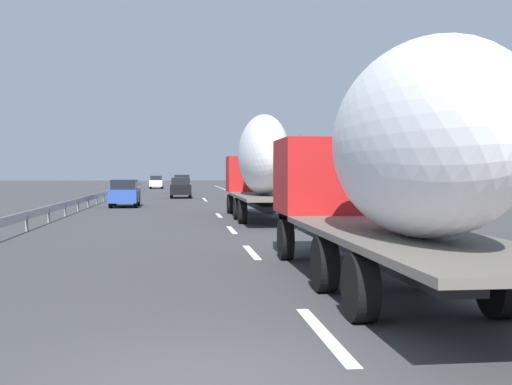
{
  "coord_description": "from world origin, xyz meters",
  "views": [
    {
      "loc": [
        -6.64,
        0.17,
        2.25
      ],
      "look_at": [
        23.36,
        -3.38,
        1.29
      ],
      "focal_mm": 44.85,
      "sensor_mm": 36.0,
      "label": 1
    }
  ],
  "objects_px": {
    "truck_trailing": "(389,161)",
    "car_silver_hatch": "(182,184)",
    "car_blue_sedan": "(125,193)",
    "truck_lead": "(260,163)",
    "road_sign": "(270,174)",
    "car_black_suv": "(181,188)",
    "car_white_van": "(156,182)"
  },
  "relations": [
    {
      "from": "truck_lead",
      "to": "road_sign",
      "type": "height_order",
      "value": "truck_lead"
    },
    {
      "from": "truck_lead",
      "to": "car_white_van",
      "type": "relative_size",
      "value": 3.02
    },
    {
      "from": "car_blue_sedan",
      "to": "road_sign",
      "type": "relative_size",
      "value": 1.35
    },
    {
      "from": "truck_lead",
      "to": "road_sign",
      "type": "distance_m",
      "value": 19.19
    },
    {
      "from": "car_white_van",
      "to": "car_silver_hatch",
      "type": "bearing_deg",
      "value": -171.07
    },
    {
      "from": "car_black_suv",
      "to": "car_white_van",
      "type": "bearing_deg",
      "value": 5.85
    },
    {
      "from": "car_silver_hatch",
      "to": "car_blue_sedan",
      "type": "distance_m",
      "value": 24.75
    },
    {
      "from": "truck_lead",
      "to": "car_white_van",
      "type": "bearing_deg",
      "value": 6.93
    },
    {
      "from": "truck_trailing",
      "to": "car_silver_hatch",
      "type": "bearing_deg",
      "value": 3.78
    },
    {
      "from": "car_white_van",
      "to": "truck_lead",
      "type": "bearing_deg",
      "value": -173.07
    },
    {
      "from": "truck_trailing",
      "to": "road_sign",
      "type": "distance_m",
      "value": 37.91
    },
    {
      "from": "truck_trailing",
      "to": "car_white_van",
      "type": "relative_size",
      "value": 2.97
    },
    {
      "from": "car_silver_hatch",
      "to": "car_black_suv",
      "type": "relative_size",
      "value": 1.1
    },
    {
      "from": "truck_trailing",
      "to": "car_blue_sedan",
      "type": "distance_m",
      "value": 31.59
    },
    {
      "from": "truck_lead",
      "to": "car_white_van",
      "type": "xyz_separation_m",
      "value": [
        58.1,
        7.07,
        -1.8
      ]
    },
    {
      "from": "car_blue_sedan",
      "to": "car_white_van",
      "type": "bearing_deg",
      "value": -0.37
    },
    {
      "from": "truck_lead",
      "to": "truck_trailing",
      "type": "relative_size",
      "value": 1.02
    },
    {
      "from": "truck_lead",
      "to": "truck_trailing",
      "type": "xyz_separation_m",
      "value": [
        -18.85,
        -0.0,
        -0.24
      ]
    },
    {
      "from": "car_black_suv",
      "to": "car_blue_sedan",
      "type": "relative_size",
      "value": 1.01
    },
    {
      "from": "car_blue_sedan",
      "to": "car_silver_hatch",
      "type": "bearing_deg",
      "value": -8.65
    },
    {
      "from": "truck_lead",
      "to": "truck_trailing",
      "type": "bearing_deg",
      "value": -180.0
    },
    {
      "from": "truck_trailing",
      "to": "car_blue_sedan",
      "type": "bearing_deg",
      "value": 13.5
    },
    {
      "from": "car_silver_hatch",
      "to": "car_blue_sedan",
      "type": "relative_size",
      "value": 1.11
    },
    {
      "from": "truck_trailing",
      "to": "car_black_suv",
      "type": "bearing_deg",
      "value": 4.81
    },
    {
      "from": "car_silver_hatch",
      "to": "car_black_suv",
      "type": "xyz_separation_m",
      "value": [
        -10.45,
        0.12,
        -0.08
      ]
    },
    {
      "from": "car_blue_sedan",
      "to": "road_sign",
      "type": "xyz_separation_m",
      "value": [
        7.1,
        -10.46,
        1.23
      ]
    },
    {
      "from": "truck_trailing",
      "to": "car_white_van",
      "type": "distance_m",
      "value": 77.28
    },
    {
      "from": "car_silver_hatch",
      "to": "road_sign",
      "type": "relative_size",
      "value": 1.5
    },
    {
      "from": "car_silver_hatch",
      "to": "truck_trailing",
      "type": "bearing_deg",
      "value": -176.22
    },
    {
      "from": "car_silver_hatch",
      "to": "car_black_suv",
      "type": "distance_m",
      "value": 10.45
    },
    {
      "from": "car_black_suv",
      "to": "car_white_van",
      "type": "height_order",
      "value": "car_black_suv"
    },
    {
      "from": "car_blue_sedan",
      "to": "road_sign",
      "type": "bearing_deg",
      "value": -55.83
    }
  ]
}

